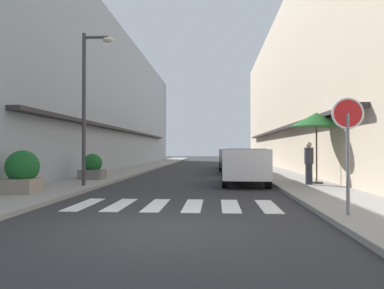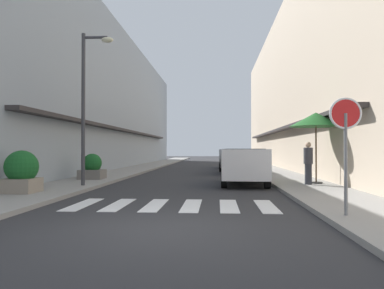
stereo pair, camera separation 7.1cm
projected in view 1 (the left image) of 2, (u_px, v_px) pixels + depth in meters
ground_plane at (201, 170)px, 25.68m from camera, size 104.92×104.92×0.00m
sidewalk_left at (138, 169)px, 25.97m from camera, size 2.43×66.77×0.12m
sidewalk_right at (266, 169)px, 25.39m from camera, size 2.43×66.77×0.12m
building_row_left at (93, 100)px, 27.66m from camera, size 5.50×44.92×10.30m
building_row_right at (314, 89)px, 26.61m from camera, size 5.50×44.92×11.74m
crosswalk at (175, 205)px, 9.42m from camera, size 5.20×2.20×0.01m
parked_car_near at (245, 162)px, 14.97m from camera, size 1.92×4.39×1.47m
parked_car_mid at (235, 158)px, 21.92m from camera, size 1.96×3.98×1.47m
parked_car_far at (231, 156)px, 27.83m from camera, size 1.84×4.28×1.47m
round_street_sign at (348, 125)px, 7.41m from camera, size 0.65×0.07×2.38m
street_lamp at (89, 93)px, 13.52m from camera, size 1.19×0.28×5.62m
cafe_umbrella at (316, 120)px, 14.33m from camera, size 2.06×2.06×2.77m
planter_corner at (22, 172)px, 11.24m from camera, size 1.01×1.01×1.29m
planter_midblock at (93, 168)px, 16.43m from camera, size 1.03×1.03×1.13m
pedestrian_walking_near at (309, 162)px, 13.86m from camera, size 0.34×0.34×1.60m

